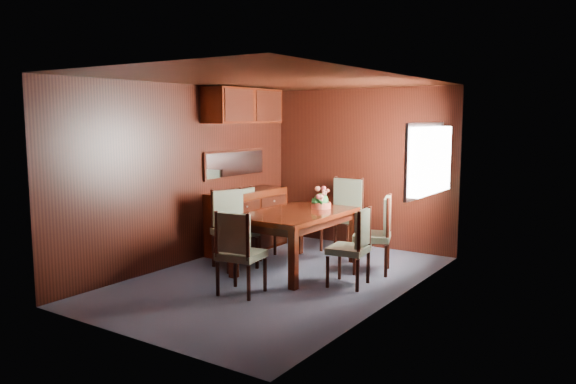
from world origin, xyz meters
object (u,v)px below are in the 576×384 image
Objects in this scene: sideboard at (247,220)px; flower_centerpiece at (321,198)px; chair_right_near at (354,243)px; dining_table at (297,220)px; chair_left_near at (232,224)px; chair_head at (238,249)px.

flower_centerpiece reaches higher than sideboard.
chair_right_near is at bearing -38.24° from flower_centerpiece.
dining_table is 1.57× the size of chair_left_near.
sideboard reaches higher than dining_table.
chair_left_near is at bearing -156.41° from dining_table.
flower_centerpiece is at bearing 79.67° from chair_head.
chair_head reaches higher than dining_table.
chair_left_near reaches higher than sideboard.
chair_head is at bearing 63.82° from chair_left_near.
sideboard is 1.51× the size of chair_right_near.
chair_head is (1.25, -1.76, 0.08)m from sideboard.
chair_right_near reaches higher than dining_table.
chair_left_near is 1.08× the size of chair_head.
chair_left_near is 1.11× the size of chair_right_near.
sideboard is at bearing 157.34° from dining_table.
chair_head is 3.36× the size of flower_centerpiece.
dining_table is 5.71× the size of flower_centerpiece.
dining_table is at bearing 84.18° from chair_head.
sideboard is 4.93× the size of flower_centerpiece.
sideboard is 1.31m from dining_table.
sideboard is 0.86× the size of dining_table.
flower_centerpiece is at bearing 151.42° from chair_left_near.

